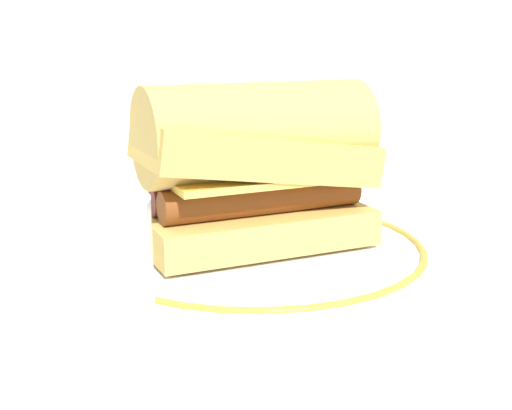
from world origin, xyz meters
The scene contains 4 objects.
ground_plane centered at (0.00, 0.00, 0.00)m, with size 1.50×1.50×0.00m, color silver.
plate centered at (0.01, 0.03, 0.01)m, with size 0.28×0.28×0.01m.
sausage_sandwich centered at (0.01, 0.03, 0.08)m, with size 0.17×0.09×0.12m.
drinking_glass centered at (-0.17, -0.18, 0.05)m, with size 0.07×0.07×0.12m.
Camera 1 is at (-0.20, -0.41, 0.17)m, focal length 47.41 mm.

